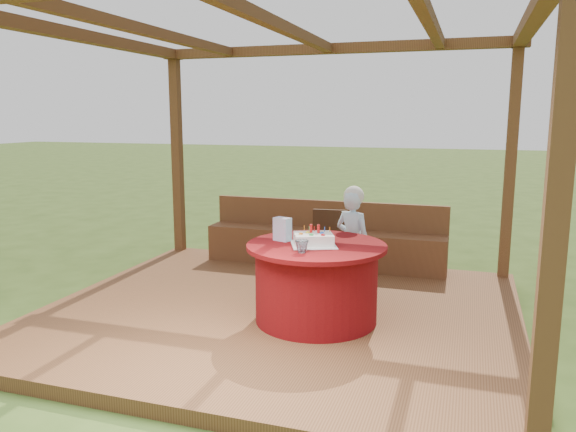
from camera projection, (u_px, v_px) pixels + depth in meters
The scene contains 10 objects.
ground at pixel (280, 320), 5.52m from camera, with size 60.00×60.00×0.00m, color #304918.
deck at pixel (280, 314), 5.51m from camera, with size 4.50×4.00×0.12m, color brown.
pergola at pixel (279, 68), 5.09m from camera, with size 4.50×4.00×2.72m.
bench at pixel (324, 244), 7.06m from camera, with size 3.00×0.42×0.80m.
table at pixel (316, 282), 5.12m from camera, with size 1.27×1.27×0.72m.
chair at pixel (328, 245), 6.21m from camera, with size 0.41×0.41×0.83m.
elderly_woman at pixel (353, 240), 5.82m from camera, with size 0.48×0.40×1.16m.
birthday_cake at pixel (313, 239), 5.02m from camera, with size 0.51×0.51×0.18m.
gift_bag at pixel (282, 229), 5.19m from camera, with size 0.15×0.10×0.22m, color #EA97CA.
drinking_glass at pixel (302, 246), 4.74m from camera, with size 0.11×0.11×0.11m, color white.
Camera 1 is at (1.71, -4.97, 1.99)m, focal length 35.00 mm.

